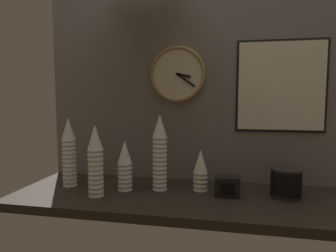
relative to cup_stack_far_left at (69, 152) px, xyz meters
name	(u,v)px	position (x,y,z in m)	size (l,w,h in m)	color
ground_plane	(183,198)	(0.59, -0.02, -0.20)	(1.60, 0.56, 0.04)	black
wall_tiled_back	(191,84)	(0.59, 0.25, 0.35)	(1.60, 0.03, 1.05)	slate
cup_stack_far_left	(69,152)	(0.00, 0.00, 0.00)	(0.07, 0.07, 0.35)	white
cup_stack_center	(160,152)	(0.47, 0.03, 0.01)	(0.07, 0.07, 0.37)	white
cup_stack_left	(96,161)	(0.20, -0.12, -0.01)	(0.07, 0.07, 0.33)	white
cup_stack_center_left	(125,165)	(0.30, -0.01, -0.05)	(0.07, 0.07, 0.24)	white
cup_stack_center_right	(200,170)	(0.67, 0.06, -0.07)	(0.07, 0.07, 0.20)	white
bowl_stack_far_right	(286,182)	(1.06, 0.03, -0.10)	(0.14, 0.14, 0.14)	black
wall_clock	(178,74)	(0.52, 0.22, 0.40)	(0.30, 0.03, 0.30)	beige
menu_board	(281,86)	(1.05, 0.22, 0.33)	(0.44, 0.01, 0.47)	black
napkin_dispenser	(227,186)	(0.80, -0.01, -0.13)	(0.11, 0.08, 0.09)	black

